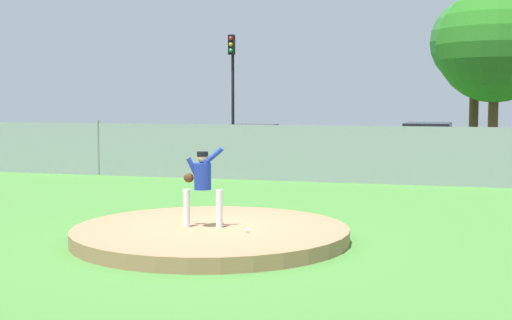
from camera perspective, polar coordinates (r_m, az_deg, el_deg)
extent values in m
plane|color=#427A33|center=(19.25, 2.25, -3.11)|extent=(80.00, 80.00, 0.00)
cube|color=#2B2B2D|center=(27.53, 6.34, -0.71)|extent=(44.00, 7.00, 0.01)
cylinder|color=#99704C|center=(13.54, -3.66, -5.96)|extent=(5.25, 5.25, 0.27)
cylinder|color=silver|center=(13.48, -5.61, -3.89)|extent=(0.13, 0.13, 0.72)
cylinder|color=silver|center=(13.39, -2.98, -3.93)|extent=(0.13, 0.13, 0.72)
cylinder|color=navy|center=(13.35, -4.32, -1.32)|extent=(0.32, 0.32, 0.50)
cylinder|color=navy|center=(13.26, -3.60, 0.20)|extent=(0.46, 0.17, 0.41)
cylinder|color=navy|center=(13.40, -5.04, -0.75)|extent=(0.29, 0.14, 0.46)
ellipsoid|color=#4C2D14|center=(13.51, -5.44, -1.44)|extent=(0.20, 0.12, 0.18)
sphere|color=tan|center=(13.32, -4.33, 0.19)|extent=(0.20, 0.20, 0.20)
cylinder|color=black|center=(13.31, -4.33, 0.49)|extent=(0.21, 0.21, 0.09)
sphere|color=white|center=(12.95, -0.70, -5.68)|extent=(0.07, 0.07, 0.07)
cube|color=gray|center=(23.04, 4.56, 0.51)|extent=(38.41, 0.03, 1.84)
cylinder|color=slate|center=(25.63, -12.55, 0.96)|extent=(0.07, 0.07, 1.94)
cube|color=tan|center=(26.76, 13.63, 0.55)|extent=(1.90, 4.32, 0.79)
cube|color=black|center=(26.71, 13.66, 2.17)|extent=(1.69, 2.40, 0.72)
cylinder|color=black|center=(28.10, 13.81, -0.06)|extent=(1.82, 0.71, 0.64)
cylinder|color=black|center=(25.48, 13.39, -0.54)|extent=(1.82, 0.71, 0.64)
cube|color=#B7BABF|center=(27.85, -0.50, 0.83)|extent=(2.08, 4.39, 0.77)
cube|color=black|center=(27.81, -0.50, 2.24)|extent=(1.81, 2.46, 0.60)
cylinder|color=black|center=(29.13, 0.39, 0.26)|extent=(1.91, 0.76, 0.64)
cylinder|color=black|center=(26.63, -1.46, -0.18)|extent=(1.91, 0.76, 0.64)
cube|color=#232328|center=(30.15, -8.20, 1.00)|extent=(1.81, 4.37, 0.67)
cube|color=black|center=(30.11, -8.21, 2.20)|extent=(1.63, 2.42, 0.60)
cylinder|color=black|center=(31.39, -7.15, 0.56)|extent=(1.79, 0.68, 0.64)
cylinder|color=black|center=(28.96, -9.32, 0.17)|extent=(1.79, 0.68, 0.64)
cone|color=orange|center=(25.96, 3.34, -0.41)|extent=(0.32, 0.32, 0.55)
cube|color=black|center=(25.98, 3.34, -0.98)|extent=(0.40, 0.40, 0.03)
cylinder|color=black|center=(32.72, -1.87, 5.12)|extent=(0.14, 0.14, 5.61)
cube|color=black|center=(32.64, -1.98, 9.26)|extent=(0.28, 0.24, 0.90)
sphere|color=red|center=(32.55, -2.05, 9.75)|extent=(0.18, 0.18, 0.18)
sphere|color=orange|center=(32.52, -2.05, 9.28)|extent=(0.18, 0.18, 0.18)
sphere|color=green|center=(32.50, -2.04, 8.80)|extent=(0.18, 0.18, 0.18)
cylinder|color=#4C331E|center=(35.76, 17.12, 3.55)|extent=(0.44, 0.44, 3.93)
sphere|color=#2D6B2E|center=(35.86, 17.26, 9.09)|extent=(4.28, 4.28, 4.28)
cylinder|color=#4C331E|center=(34.04, 18.53, 2.93)|extent=(0.45, 0.45, 3.31)
sphere|color=#276D1D|center=(34.12, 18.69, 8.79)|extent=(5.25, 5.25, 5.25)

